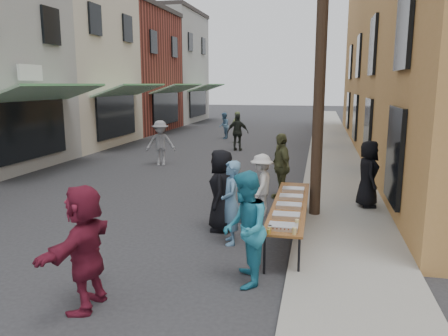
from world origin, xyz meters
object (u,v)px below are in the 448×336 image
at_px(utility_pole_near, 322,25).
at_px(guest_front_c, 245,229).
at_px(utility_pole_mid, 322,57).
at_px(guest_front_a, 222,190).
at_px(catering_tray_sausage, 283,227).
at_px(utility_pole_far, 321,66).
at_px(serving_table, 290,205).
at_px(server, 368,174).

relative_size(utility_pole_near, guest_front_c, 4.82).
height_order(utility_pole_mid, guest_front_a, utility_pole_mid).
xyz_separation_m(guest_front_a, guest_front_c, (0.95, -2.53, 0.03)).
xyz_separation_m(catering_tray_sausage, guest_front_c, (-0.56, -0.68, 0.14)).
bearing_deg(utility_pole_mid, utility_pole_near, -90.00).
height_order(utility_pole_near, utility_pole_far, same).
distance_m(serving_table, server, 3.11).
relative_size(utility_pole_near, serving_table, 2.25).
bearing_deg(server, catering_tray_sausage, 150.15).
xyz_separation_m(utility_pole_far, catering_tray_sausage, (-0.50, -27.24, -3.71)).
height_order(catering_tray_sausage, guest_front_c, guest_front_c).
bearing_deg(catering_tray_sausage, guest_front_c, -129.16).
xyz_separation_m(catering_tray_sausage, guest_front_a, (-1.51, 1.85, 0.12)).
distance_m(utility_pole_far, catering_tray_sausage, 27.49).
height_order(serving_table, catering_tray_sausage, catering_tray_sausage).
relative_size(utility_pole_mid, serving_table, 2.25).
height_order(utility_pole_far, serving_table, utility_pole_far).
distance_m(guest_front_c, server, 5.40).
distance_m(utility_pole_near, server, 3.89).
bearing_deg(guest_front_c, serving_table, 157.36).
relative_size(utility_pole_far, serving_table, 2.25).
relative_size(serving_table, guest_front_c, 2.14).
height_order(catering_tray_sausage, guest_front_a, guest_front_a).
xyz_separation_m(utility_pole_near, guest_front_c, (-1.06, -3.92, -3.57)).
distance_m(utility_pole_near, guest_front_c, 5.40).
xyz_separation_m(guest_front_c, server, (2.35, 4.87, 0.02)).
relative_size(guest_front_a, guest_front_c, 0.97).
distance_m(utility_pole_far, server, 23.36).
bearing_deg(serving_table, catering_tray_sausage, -90.00).
bearing_deg(catering_tray_sausage, server, 66.78).
bearing_deg(utility_pole_mid, utility_pole_far, 90.00).
relative_size(utility_pole_mid, catering_tray_sausage, 18.00).
distance_m(utility_pole_far, guest_front_c, 28.16).
relative_size(utility_pole_near, utility_pole_far, 1.00).
xyz_separation_m(utility_pole_far, server, (1.29, -23.05, -3.55)).
bearing_deg(utility_pole_mid, catering_tray_sausage, -91.88).
distance_m(utility_pole_near, utility_pole_far, 24.00).
xyz_separation_m(utility_pole_near, utility_pole_far, (0.00, 24.00, 0.00)).
height_order(serving_table, guest_front_c, guest_front_c).
bearing_deg(utility_pole_near, utility_pole_mid, 90.00).
bearing_deg(serving_table, guest_front_c, -103.40).
bearing_deg(utility_pole_far, serving_table, -91.12).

